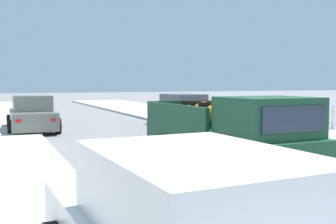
% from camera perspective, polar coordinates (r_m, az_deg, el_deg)
% --- Properties ---
extents(sidewalk_right, '(5.30, 60.00, 0.12)m').
position_cam_1_polar(sidewalk_right, '(17.88, 12.55, -2.45)').
color(sidewalk_right, '#B2AFA8').
rests_on(sidewalk_right, ground).
extents(curb_left, '(0.16, 60.00, 0.10)m').
position_cam_1_polar(curb_left, '(14.55, -22.06, -4.20)').
color(curb_left, silver).
rests_on(curb_left, ground).
extents(curb_right, '(0.16, 60.00, 0.10)m').
position_cam_1_polar(curb_right, '(17.18, 9.16, -2.70)').
color(curb_right, silver).
rests_on(curb_right, ground).
extents(pickup_truck, '(2.30, 5.25, 1.80)m').
position_cam_1_polar(pickup_truck, '(9.60, 8.35, -3.52)').
color(pickup_truck, '#19472D').
rests_on(pickup_truck, ground).
extents(car_right_near, '(2.13, 4.31, 1.54)m').
position_cam_1_polar(car_right_near, '(19.17, 2.23, 0.05)').
color(car_right_near, '#474C56').
rests_on(car_right_near, ground).
extents(car_left_mid, '(2.08, 4.29, 1.54)m').
position_cam_1_polar(car_left_mid, '(18.33, -18.44, -0.35)').
color(car_left_mid, slate).
rests_on(car_left_mid, ground).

